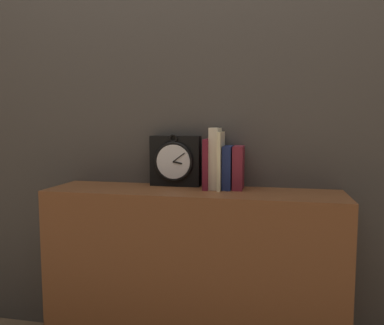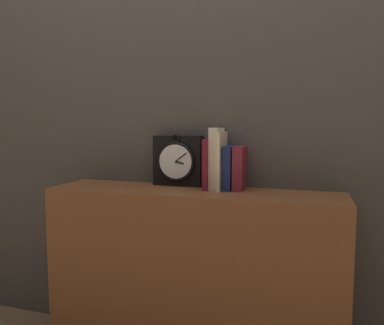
# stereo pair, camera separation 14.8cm
# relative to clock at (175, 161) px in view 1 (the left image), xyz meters

# --- Properties ---
(wall_back) EXTENTS (6.00, 0.05, 2.60)m
(wall_back) POSITION_rel_clock_xyz_m (0.09, 0.07, 0.46)
(wall_back) COLOR #47423D
(wall_back) RESTS_ON ground_plane
(bookshelf) EXTENTS (1.19, 0.28, 0.73)m
(bookshelf) POSITION_rel_clock_xyz_m (0.09, -0.10, -0.47)
(bookshelf) COLOR brown
(bookshelf) RESTS_ON ground_plane
(clock) EXTENTS (0.21, 0.07, 0.22)m
(clock) POSITION_rel_clock_xyz_m (0.00, 0.00, 0.00)
(clock) COLOR black
(clock) RESTS_ON bookshelf
(book_slot0_maroon) EXTENTS (0.02, 0.14, 0.20)m
(book_slot0_maroon) POSITION_rel_clock_xyz_m (0.15, -0.03, -0.01)
(book_slot0_maroon) COLOR maroon
(book_slot0_maroon) RESTS_ON bookshelf
(book_slot1_cream) EXTENTS (0.04, 0.12, 0.25)m
(book_slot1_cream) POSITION_rel_clock_xyz_m (0.18, -0.03, 0.02)
(book_slot1_cream) COLOR beige
(book_slot1_cream) RESTS_ON bookshelf
(book_slot2_cream) EXTENTS (0.01, 0.14, 0.23)m
(book_slot2_cream) POSITION_rel_clock_xyz_m (0.20, -0.04, 0.01)
(book_slot2_cream) COLOR beige
(book_slot2_cream) RESTS_ON bookshelf
(book_slot3_navy) EXTENTS (0.03, 0.12, 0.18)m
(book_slot3_navy) POSITION_rel_clock_xyz_m (0.23, -0.03, -0.02)
(book_slot3_navy) COLOR navy
(book_slot3_navy) RESTS_ON bookshelf
(book_slot4_maroon) EXTENTS (0.04, 0.12, 0.18)m
(book_slot4_maroon) POSITION_rel_clock_xyz_m (0.27, -0.02, -0.02)
(book_slot4_maroon) COLOR maroon
(book_slot4_maroon) RESTS_ON bookshelf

